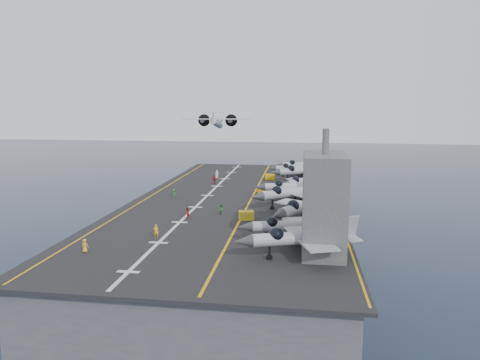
# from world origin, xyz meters

# --- Properties ---
(ground) EXTENTS (500.00, 500.00, 0.00)m
(ground) POSITION_xyz_m (0.00, 0.00, 0.00)
(ground) COLOR #142135
(ground) RESTS_ON ground
(hull) EXTENTS (36.00, 90.00, 10.00)m
(hull) POSITION_xyz_m (0.00, 0.00, 5.00)
(hull) COLOR #56595E
(hull) RESTS_ON ground
(flight_deck) EXTENTS (38.00, 92.00, 0.40)m
(flight_deck) POSITION_xyz_m (0.00, 0.00, 10.20)
(flight_deck) COLOR black
(flight_deck) RESTS_ON hull
(foul_line) EXTENTS (0.35, 90.00, 0.02)m
(foul_line) POSITION_xyz_m (3.00, 0.00, 10.42)
(foul_line) COLOR gold
(foul_line) RESTS_ON flight_deck
(landing_centerline) EXTENTS (0.50, 90.00, 0.02)m
(landing_centerline) POSITION_xyz_m (-6.00, 0.00, 10.42)
(landing_centerline) COLOR silver
(landing_centerline) RESTS_ON flight_deck
(deck_edge_port) EXTENTS (0.25, 90.00, 0.02)m
(deck_edge_port) POSITION_xyz_m (-17.00, 0.00, 10.42)
(deck_edge_port) COLOR gold
(deck_edge_port) RESTS_ON flight_deck
(deck_edge_stbd) EXTENTS (0.25, 90.00, 0.02)m
(deck_edge_stbd) POSITION_xyz_m (18.50, 0.00, 10.42)
(deck_edge_stbd) COLOR gold
(deck_edge_stbd) RESTS_ON flight_deck
(island_superstructure) EXTENTS (5.00, 10.00, 15.00)m
(island_superstructure) POSITION_xyz_m (15.00, -30.00, 17.90)
(island_superstructure) COLOR #56595E
(island_superstructure) RESTS_ON flight_deck
(fighter_jet_0) EXTENTS (17.09, 14.08, 5.10)m
(fighter_jet_0) POSITION_xyz_m (12.64, -32.78, 12.95)
(fighter_jet_0) COLOR gray
(fighter_jet_0) RESTS_ON flight_deck
(fighter_jet_1) EXTENTS (14.96, 11.76, 4.59)m
(fighter_jet_1) POSITION_xyz_m (11.48, -26.94, 12.70)
(fighter_jet_1) COLOR #97A0A6
(fighter_jet_1) RESTS_ON flight_deck
(fighter_jet_2) EXTENTS (16.76, 18.55, 5.37)m
(fighter_jet_2) POSITION_xyz_m (12.98, -16.78, 13.08)
(fighter_jet_2) COLOR #959DA3
(fighter_jet_2) RESTS_ON flight_deck
(fighter_jet_3) EXTENTS (18.45, 17.58, 5.35)m
(fighter_jet_3) POSITION_xyz_m (10.90, -6.82, 13.07)
(fighter_jet_3) COLOR #959CA4
(fighter_jet_3) RESTS_ON flight_deck
(fighter_jet_4) EXTENTS (15.60, 12.25, 4.79)m
(fighter_jet_4) POSITION_xyz_m (11.10, 0.19, 12.79)
(fighter_jet_4) COLOR #98A0A8
(fighter_jet_4) RESTS_ON flight_deck
(fighter_jet_5) EXTENTS (14.84, 15.68, 4.54)m
(fighter_jet_5) POSITION_xyz_m (13.09, 7.64, 12.67)
(fighter_jet_5) COLOR gray
(fighter_jet_5) RESTS_ON flight_deck
(fighter_jet_6) EXTENTS (18.23, 15.86, 5.32)m
(fighter_jet_6) POSITION_xyz_m (13.16, 19.10, 13.06)
(fighter_jet_6) COLOR #969FA7
(fighter_jet_6) RESTS_ON flight_deck
(fighter_jet_7) EXTENTS (14.46, 11.19, 4.48)m
(fighter_jet_7) POSITION_xyz_m (11.38, 26.30, 12.64)
(fighter_jet_7) COLOR gray
(fighter_jet_7) RESTS_ON flight_deck
(fighter_jet_8) EXTENTS (14.98, 11.34, 4.71)m
(fighter_jet_8) POSITION_xyz_m (13.10, 31.71, 12.76)
(fighter_jet_8) COLOR #9099A0
(fighter_jet_8) RESTS_ON flight_deck
(tow_cart_a) EXTENTS (2.58, 2.03, 1.36)m
(tow_cart_a) POSITION_xyz_m (3.94, -16.94, 11.08)
(tow_cart_a) COLOR gold
(tow_cart_a) RESTS_ON flight_deck
(tow_cart_b) EXTENTS (2.12, 1.78, 1.08)m
(tow_cart_b) POSITION_xyz_m (4.51, 4.19, 10.94)
(tow_cart_b) COLOR #C69806
(tow_cart_b) RESTS_ON flight_deck
(tow_cart_c) EXTENTS (2.29, 1.51, 1.36)m
(tow_cart_c) POSITION_xyz_m (5.07, 20.11, 11.08)
(tow_cart_c) COLOR gold
(tow_cart_c) RESTS_ON flight_deck
(crew_0) EXTENTS (1.02, 0.69, 1.68)m
(crew_0) POSITION_xyz_m (-13.68, -34.74, 11.24)
(crew_0) COLOR yellow
(crew_0) RESTS_ON flight_deck
(crew_1) EXTENTS (1.17, 0.83, 1.87)m
(crew_1) POSITION_xyz_m (-6.97, -28.00, 11.34)
(crew_1) COLOR yellow
(crew_1) RESTS_ON flight_deck
(crew_2) EXTENTS (1.11, 1.22, 1.69)m
(crew_2) POSITION_xyz_m (-5.53, -17.27, 11.25)
(crew_2) COLOR #B21919
(crew_2) RESTS_ON flight_deck
(crew_3) EXTENTS (1.16, 1.13, 1.62)m
(crew_3) POSITION_xyz_m (-12.07, -2.45, 11.21)
(crew_3) COLOR #2A7E37
(crew_3) RESTS_ON flight_deck
(crew_4) EXTENTS (1.42, 1.27, 1.98)m
(crew_4) POSITION_xyz_m (-7.18, 12.90, 11.39)
(crew_4) COLOR #B21919
(crew_4) RESTS_ON flight_deck
(crew_5) EXTENTS (1.43, 1.48, 2.07)m
(crew_5) POSITION_xyz_m (-8.06, 20.58, 11.43)
(crew_5) COLOR silver
(crew_5) RESTS_ON flight_deck
(crew_7) EXTENTS (1.03, 1.23, 1.74)m
(crew_7) POSITION_xyz_m (-0.48, -14.49, 11.27)
(crew_7) COLOR #268C33
(crew_7) RESTS_ON flight_deck
(transport_plane) EXTENTS (22.44, 15.76, 5.17)m
(transport_plane) POSITION_xyz_m (-14.64, 54.15, 22.52)
(transport_plane) COLOR silver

